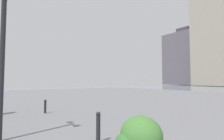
% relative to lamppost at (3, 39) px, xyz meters
% --- Properties ---
extents(building_annex, '(15.20, 10.47, 34.80)m').
position_rel_lamppost_xyz_m(building_annex, '(22.51, -62.80, 13.44)').
color(building_annex, '#9E9384').
rests_on(building_annex, ground).
extents(building_highrise, '(15.55, 10.61, 23.96)m').
position_rel_lamppost_xyz_m(building_highrise, '(38.30, -66.99, 8.02)').
color(building_highrise, '#5B5660').
rests_on(building_highrise, ground).
extents(lamppost, '(0.98, 0.28, 4.46)m').
position_rel_lamppost_xyz_m(lamppost, '(0.00, 0.00, 0.00)').
color(lamppost, '#232328').
rests_on(lamppost, ground).
extents(bollard_near, '(0.13, 0.13, 0.85)m').
position_rel_lamppost_xyz_m(bollard_near, '(-1.66, -2.27, -2.49)').
color(bollard_near, '#232328').
rests_on(bollard_near, ground).
extents(bollard_mid, '(0.13, 0.13, 0.71)m').
position_rel_lamppost_xyz_m(bollard_mid, '(3.78, -2.16, -2.55)').
color(bollard_mid, '#232328').
rests_on(bollard_mid, ground).
extents(shrub_low, '(1.04, 0.94, 0.89)m').
position_rel_lamppost_xyz_m(shrub_low, '(-2.93, -2.69, -2.48)').
color(shrub_low, '#477F38').
rests_on(shrub_low, ground).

